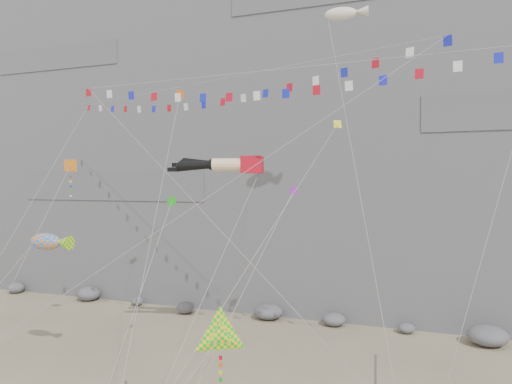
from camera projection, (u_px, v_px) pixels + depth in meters
cliff at (311, 76)px, 58.70m from camera, size 80.00×28.00×50.00m
talus_boulders at (269, 312)px, 45.13m from camera, size 60.00×3.00×1.20m
legs_kite at (226, 165)px, 34.32m from camera, size 6.70×15.69×19.82m
flag_banner_upper at (213, 81)px, 36.83m from camera, size 32.41×19.30×27.04m
flag_banner_lower at (271, 71)px, 30.02m from camera, size 28.45×5.76×21.91m
harlequin_kite at (70, 166)px, 36.30m from camera, size 3.53×7.56×15.28m
fish_windsock at (46, 242)px, 32.26m from camera, size 7.81×5.16×11.26m
delta_kite at (220, 336)px, 22.84m from camera, size 4.45×4.57×7.53m
blimp_windsock at (341, 15)px, 34.56m from camera, size 7.13×11.77×26.94m
small_kite_a at (179, 98)px, 36.29m from camera, size 4.17×13.55×23.04m
small_kite_b at (292, 194)px, 32.51m from camera, size 3.15×12.90×17.18m
small_kite_c at (171, 204)px, 31.38m from camera, size 1.52×9.78×14.38m
small_kite_d at (334, 129)px, 31.76m from camera, size 7.53×13.23×21.55m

